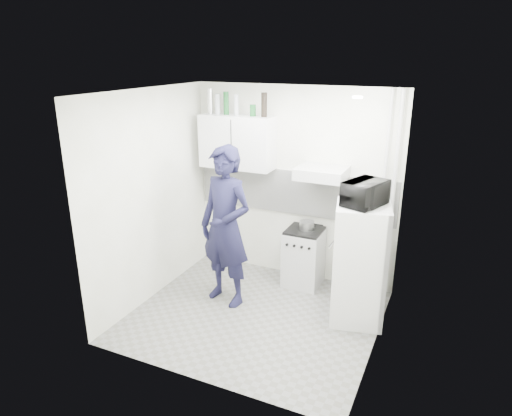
% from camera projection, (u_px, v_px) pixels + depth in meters
% --- Properties ---
extents(floor, '(2.80, 2.80, 0.00)m').
position_uv_depth(floor, '(255.00, 316.00, 5.44)').
color(floor, slate).
rests_on(floor, ground).
extents(ceiling, '(2.80, 2.80, 0.00)m').
position_uv_depth(ceiling, '(255.00, 92.00, 4.60)').
color(ceiling, white).
rests_on(ceiling, wall_back).
extents(wall_back, '(2.80, 0.00, 2.80)m').
position_uv_depth(wall_back, '(294.00, 185.00, 6.10)').
color(wall_back, white).
rests_on(wall_back, floor).
extents(wall_left, '(0.00, 2.60, 2.60)m').
position_uv_depth(wall_left, '(151.00, 197.00, 5.57)').
color(wall_left, white).
rests_on(wall_left, floor).
extents(wall_right, '(0.00, 2.60, 2.60)m').
position_uv_depth(wall_right, '(384.00, 233.00, 4.47)').
color(wall_right, white).
rests_on(wall_right, floor).
extents(person, '(0.81, 0.62, 1.98)m').
position_uv_depth(person, '(226.00, 227.00, 5.48)').
color(person, black).
rests_on(person, floor).
extents(stove, '(0.47, 0.47, 0.76)m').
position_uv_depth(stove, '(304.00, 258.00, 6.08)').
color(stove, '#BABAB9').
rests_on(stove, floor).
extents(fridge, '(0.70, 0.70, 1.41)m').
position_uv_depth(fridge, '(359.00, 264.00, 5.17)').
color(fridge, white).
rests_on(fridge, floor).
extents(stove_top, '(0.46, 0.46, 0.03)m').
position_uv_depth(stove_top, '(305.00, 231.00, 5.95)').
color(stove_top, black).
rests_on(stove_top, stove).
extents(saucepan, '(0.19, 0.19, 0.11)m').
position_uv_depth(saucepan, '(307.00, 225.00, 5.95)').
color(saucepan, silver).
rests_on(saucepan, stove_top).
extents(microwave, '(0.57, 0.48, 0.27)m').
position_uv_depth(microwave, '(365.00, 193.00, 4.89)').
color(microwave, black).
rests_on(microwave, fridge).
extents(bottle_a, '(0.08, 0.08, 0.33)m').
position_uv_depth(bottle_a, '(210.00, 101.00, 6.05)').
color(bottle_a, silver).
rests_on(bottle_a, upper_cabinet).
extents(bottle_b, '(0.07, 0.07, 0.26)m').
position_uv_depth(bottle_b, '(218.00, 104.00, 6.02)').
color(bottle_b, '#B2B7BC').
rests_on(bottle_b, upper_cabinet).
extents(bottle_c, '(0.07, 0.07, 0.30)m').
position_uv_depth(bottle_c, '(226.00, 103.00, 5.96)').
color(bottle_c, '#144C1E').
rests_on(bottle_c, upper_cabinet).
extents(bottle_d, '(0.06, 0.06, 0.27)m').
position_uv_depth(bottle_d, '(236.00, 105.00, 5.91)').
color(bottle_d, '#B2B7BC').
rests_on(bottle_d, upper_cabinet).
extents(canister_b, '(0.08, 0.08, 0.15)m').
position_uv_depth(canister_b, '(253.00, 110.00, 5.83)').
color(canister_b, '#144C1E').
rests_on(canister_b, upper_cabinet).
extents(bottle_e, '(0.08, 0.08, 0.30)m').
position_uv_depth(bottle_e, '(264.00, 105.00, 5.75)').
color(bottle_e, black).
rests_on(bottle_e, upper_cabinet).
extents(upper_cabinet, '(1.00, 0.35, 0.70)m').
position_uv_depth(upper_cabinet, '(237.00, 142.00, 6.06)').
color(upper_cabinet, white).
rests_on(upper_cabinet, wall_back).
extents(range_hood, '(0.60, 0.50, 0.14)m').
position_uv_depth(range_hood, '(322.00, 173.00, 5.62)').
color(range_hood, '#BABAB9').
rests_on(range_hood, wall_back).
extents(backsplash, '(2.74, 0.03, 0.60)m').
position_uv_depth(backsplash, '(293.00, 192.00, 6.11)').
color(backsplash, white).
rests_on(backsplash, wall_back).
extents(pipe_a, '(0.05, 0.05, 2.60)m').
position_uv_depth(pipe_a, '(393.00, 199.00, 5.51)').
color(pipe_a, '#BABAB9').
rests_on(pipe_a, floor).
extents(pipe_b, '(0.04, 0.04, 2.60)m').
position_uv_depth(pipe_b, '(383.00, 198.00, 5.56)').
color(pipe_b, '#BABAB9').
rests_on(pipe_b, floor).
extents(ceiling_spot_fixture, '(0.10, 0.10, 0.02)m').
position_uv_depth(ceiling_spot_fixture, '(358.00, 97.00, 4.39)').
color(ceiling_spot_fixture, white).
rests_on(ceiling_spot_fixture, ceiling).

